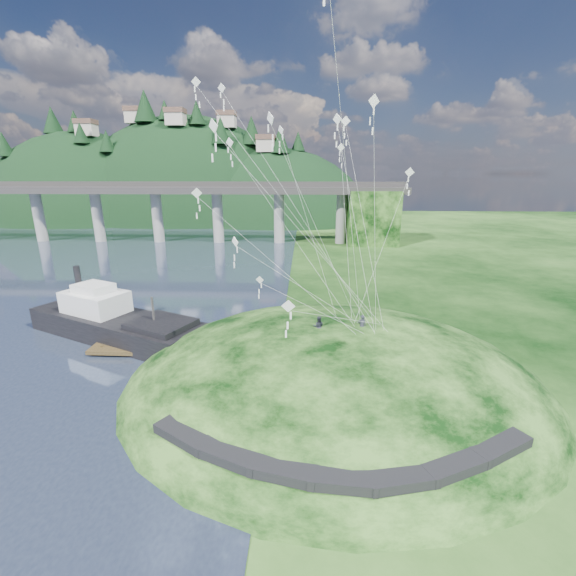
{
  "coord_description": "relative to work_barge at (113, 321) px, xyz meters",
  "views": [
    {
      "loc": [
        5.44,
        -27.17,
        16.86
      ],
      "look_at": [
        4.0,
        6.0,
        7.0
      ],
      "focal_mm": 24.0,
      "sensor_mm": 36.0,
      "label": 1
    }
  ],
  "objects": [
    {
      "name": "work_barge",
      "position": [
        0.0,
        0.0,
        0.0
      ],
      "size": [
        21.31,
        13.9,
        7.3
      ],
      "color": "black",
      "rests_on": "ground"
    },
    {
      "name": "footpath",
      "position": [
        22.31,
        -20.03,
        0.26
      ],
      "size": [
        22.29,
        5.84,
        0.83
      ],
      "color": "black",
      "rests_on": "ground"
    },
    {
      "name": "far_ridge",
      "position": [
        -28.73,
        111.88,
        -9.26
      ],
      "size": [
        153.0,
        70.0,
        94.5
      ],
      "color": "black",
      "rests_on": "ground"
    },
    {
      "name": "kite_flyers",
      "position": [
        22.82,
        -8.23,
        4.06
      ],
      "size": [
        4.39,
        0.99,
        1.93
      ],
      "color": "#292B37",
      "rests_on": "ground"
    },
    {
      "name": "ground",
      "position": [
        14.85,
        -10.29,
        -1.83
      ],
      "size": [
        320.0,
        320.0,
        0.0
      ],
      "primitive_type": "plane",
      "color": "black",
      "rests_on": "ground"
    },
    {
      "name": "grass_hill",
      "position": [
        22.85,
        -8.29,
        -3.33
      ],
      "size": [
        36.0,
        32.0,
        13.0
      ],
      "color": "black",
      "rests_on": "ground"
    },
    {
      "name": "bridge",
      "position": [
        -11.61,
        59.78,
        7.88
      ],
      "size": [
        160.0,
        11.0,
        15.0
      ],
      "color": "#2D2B2B",
      "rests_on": "ground"
    },
    {
      "name": "kite_swarm",
      "position": [
        19.06,
        -7.93,
        16.12
      ],
      "size": [
        18.7,
        16.32,
        21.56
      ],
      "color": "white",
      "rests_on": "ground"
    },
    {
      "name": "wooden_dock",
      "position": [
        6.95,
        -3.89,
        -1.36
      ],
      "size": [
        14.81,
        2.39,
        1.06
      ],
      "color": "#382B17",
      "rests_on": "ground"
    }
  ]
}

